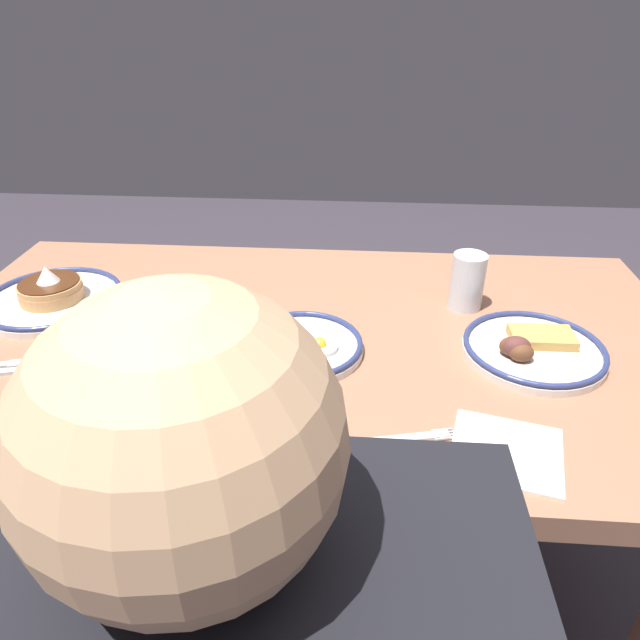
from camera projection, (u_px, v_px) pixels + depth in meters
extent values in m
plane|color=#37323A|center=(308.00, 585.00, 1.45)|extent=(6.00, 6.00, 0.00)
cube|color=#A06B4F|center=(305.00, 345.00, 1.09)|extent=(1.44, 0.81, 0.04)
cylinder|color=#885B43|center=(555.00, 412.00, 1.50)|extent=(0.07, 0.07, 0.70)
cylinder|color=#885B43|center=(92.00, 390.00, 1.58)|extent=(0.07, 0.07, 0.70)
cylinder|color=white|center=(54.00, 302.00, 1.18)|extent=(0.27, 0.27, 0.01)
torus|color=navy|center=(52.00, 296.00, 1.17)|extent=(0.27, 0.27, 0.01)
cylinder|color=tan|center=(52.00, 296.00, 1.17)|extent=(0.12, 0.12, 0.01)
cylinder|color=tan|center=(51.00, 291.00, 1.16)|extent=(0.12, 0.12, 0.01)
cylinder|color=tan|center=(50.00, 285.00, 1.16)|extent=(0.12, 0.12, 0.01)
cylinder|color=#4C2814|center=(49.00, 282.00, 1.15)|extent=(0.12, 0.12, 0.00)
cone|color=white|center=(46.00, 274.00, 1.14)|extent=(0.04, 0.04, 0.03)
cylinder|color=white|center=(300.00, 348.00, 1.02)|extent=(0.22, 0.22, 0.01)
torus|color=navy|center=(300.00, 342.00, 1.02)|extent=(0.22, 0.22, 0.01)
cylinder|color=white|center=(320.00, 347.00, 1.01)|extent=(0.06, 0.06, 0.01)
sphere|color=yellow|center=(320.00, 344.00, 1.00)|extent=(0.02, 0.02, 0.02)
cylinder|color=white|center=(292.00, 348.00, 1.01)|extent=(0.06, 0.06, 0.01)
sphere|color=yellow|center=(293.00, 338.00, 1.02)|extent=(0.02, 0.02, 0.02)
cube|color=#A0431C|center=(279.00, 334.00, 1.04)|extent=(0.09, 0.03, 0.01)
cube|color=#A7402A|center=(277.00, 342.00, 1.02)|extent=(0.08, 0.02, 0.01)
cube|color=maroon|center=(275.00, 349.00, 1.00)|extent=(0.10, 0.02, 0.01)
cylinder|color=silver|center=(533.00, 352.00, 1.01)|extent=(0.25, 0.25, 0.01)
torus|color=navy|center=(534.00, 346.00, 1.01)|extent=(0.24, 0.24, 0.01)
cube|color=tan|center=(542.00, 337.00, 1.03)|extent=(0.11, 0.07, 0.02)
ellipsoid|color=brown|center=(521.00, 353.00, 0.97)|extent=(0.04, 0.03, 0.03)
ellipsoid|color=brown|center=(510.00, 347.00, 0.99)|extent=(0.03, 0.03, 0.03)
ellipsoid|color=brown|center=(516.00, 347.00, 0.98)|extent=(0.05, 0.04, 0.04)
ellipsoid|color=brown|center=(512.00, 346.00, 0.99)|extent=(0.04, 0.03, 0.03)
ellipsoid|color=brown|center=(518.00, 351.00, 0.98)|extent=(0.04, 0.03, 0.03)
cylinder|color=#334772|center=(147.00, 317.00, 1.05)|extent=(0.08, 0.08, 0.09)
torus|color=#334772|center=(139.00, 309.00, 1.07)|extent=(0.05, 0.05, 0.06)
cylinder|color=brown|center=(145.00, 303.00, 1.03)|extent=(0.06, 0.06, 0.01)
cylinder|color=silver|center=(467.00, 281.00, 1.14)|extent=(0.07, 0.07, 0.11)
cylinder|color=black|center=(466.00, 289.00, 1.15)|extent=(0.06, 0.06, 0.08)
cube|color=white|center=(506.00, 451.00, 0.81)|extent=(0.18, 0.17, 0.00)
cube|color=silver|center=(17.00, 366.00, 0.98)|extent=(0.03, 0.01, 0.00)
cube|color=silver|center=(18.00, 364.00, 0.99)|extent=(0.03, 0.01, 0.00)
cube|color=silver|center=(19.00, 362.00, 0.99)|extent=(0.03, 0.01, 0.00)
cube|color=silver|center=(19.00, 360.00, 1.00)|extent=(0.03, 0.01, 0.00)
cube|color=silver|center=(391.00, 440.00, 0.82)|extent=(0.17, 0.05, 0.01)
cube|color=silver|center=(445.00, 438.00, 0.82)|extent=(0.03, 0.01, 0.00)
cube|color=silver|center=(444.00, 436.00, 0.83)|extent=(0.03, 0.01, 0.00)
cube|color=silver|center=(443.00, 433.00, 0.83)|extent=(0.03, 0.01, 0.00)
cube|color=silver|center=(441.00, 430.00, 0.84)|extent=(0.03, 0.01, 0.00)
cube|color=silver|center=(48.00, 367.00, 0.98)|extent=(0.19, 0.06, 0.01)
ellipsoid|color=silver|center=(100.00, 361.00, 0.99)|extent=(0.04, 0.03, 0.01)
sphere|color=tan|center=(182.00, 442.00, 0.33)|extent=(0.19, 0.19, 0.19)
cylinder|color=tan|center=(304.00, 539.00, 0.63)|extent=(0.08, 0.08, 0.26)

